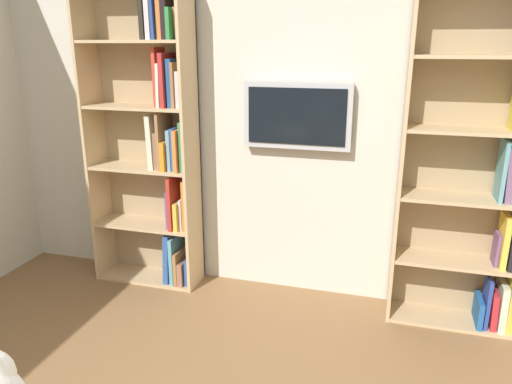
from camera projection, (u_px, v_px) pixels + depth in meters
The scene contains 4 objects.
wall_back at pixel (300, 102), 3.17m from camera, with size 4.52×0.06×2.70m, color beige.
bookshelf_left at pixel (494, 174), 2.81m from camera, with size 0.85×0.28×2.07m.
bookshelf_right at pixel (155, 136), 3.35m from camera, with size 0.78×0.28×2.17m.
wall_mounted_tv at pixel (297, 116), 3.12m from camera, with size 0.71×0.07×0.43m.
Camera 1 is at (-0.61, 0.93, 1.71)m, focal length 33.67 mm.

